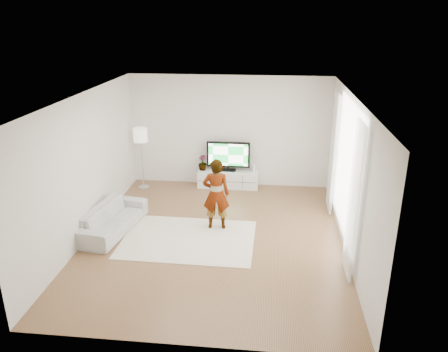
# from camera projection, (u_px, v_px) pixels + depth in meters

# --- Properties ---
(floor) EXTENTS (6.00, 6.00, 0.00)m
(floor) POSITION_uv_depth(u_px,v_px,m) (214.00, 238.00, 8.65)
(floor) COLOR olive
(floor) RESTS_ON ground
(ceiling) EXTENTS (6.00, 6.00, 0.00)m
(ceiling) POSITION_uv_depth(u_px,v_px,m) (213.00, 97.00, 7.67)
(ceiling) COLOR white
(ceiling) RESTS_ON wall_back
(wall_left) EXTENTS (0.02, 6.00, 2.80)m
(wall_left) POSITION_uv_depth(u_px,v_px,m) (85.00, 167.00, 8.41)
(wall_left) COLOR silver
(wall_left) RESTS_ON floor
(wall_right) EXTENTS (0.02, 6.00, 2.80)m
(wall_right) POSITION_uv_depth(u_px,v_px,m) (350.00, 177.00, 7.91)
(wall_right) COLOR silver
(wall_right) RESTS_ON floor
(wall_back) EXTENTS (5.00, 0.02, 2.80)m
(wall_back) POSITION_uv_depth(u_px,v_px,m) (229.00, 132.00, 10.96)
(wall_back) COLOR silver
(wall_back) RESTS_ON floor
(wall_front) EXTENTS (5.00, 0.02, 2.80)m
(wall_front) POSITION_uv_depth(u_px,v_px,m) (182.00, 254.00, 5.37)
(wall_front) COLOR silver
(wall_front) RESTS_ON floor
(window) EXTENTS (0.01, 2.60, 2.50)m
(window) POSITION_uv_depth(u_px,v_px,m) (347.00, 169.00, 8.17)
(window) COLOR white
(window) RESTS_ON wall_right
(curtain_near) EXTENTS (0.04, 0.70, 2.60)m
(curtain_near) POSITION_uv_depth(u_px,v_px,m) (354.00, 201.00, 7.01)
(curtain_near) COLOR white
(curtain_near) RESTS_ON floor
(curtain_far) EXTENTS (0.04, 0.70, 2.60)m
(curtain_far) POSITION_uv_depth(u_px,v_px,m) (333.00, 153.00, 9.43)
(curtain_far) COLOR white
(curtain_far) RESTS_ON floor
(media_console) EXTENTS (1.54, 0.44, 0.43)m
(media_console) POSITION_uv_depth(u_px,v_px,m) (228.00, 179.00, 11.15)
(media_console) COLOR silver
(media_console) RESTS_ON floor
(television) EXTENTS (1.08, 0.21, 0.76)m
(television) POSITION_uv_depth(u_px,v_px,m) (228.00, 155.00, 10.96)
(television) COLOR black
(television) RESTS_ON media_console
(game_console) EXTENTS (0.07, 0.15, 0.19)m
(game_console) POSITION_uv_depth(u_px,v_px,m) (255.00, 168.00, 10.97)
(game_console) COLOR white
(game_console) RESTS_ON media_console
(potted_plant) EXTENTS (0.27, 0.27, 0.39)m
(potted_plant) POSITION_uv_depth(u_px,v_px,m) (203.00, 163.00, 11.07)
(potted_plant) COLOR #3F7238
(potted_plant) RESTS_ON media_console
(rug) EXTENTS (2.60, 1.89, 0.01)m
(rug) POSITION_uv_depth(u_px,v_px,m) (189.00, 239.00, 8.61)
(rug) COLOR white
(rug) RESTS_ON floor
(player) EXTENTS (0.57, 0.41, 1.49)m
(player) POSITION_uv_depth(u_px,v_px,m) (216.00, 194.00, 8.82)
(player) COLOR #334772
(player) RESTS_ON rug
(sofa) EXTENTS (0.99, 1.94, 0.54)m
(sofa) POSITION_uv_depth(u_px,v_px,m) (112.00, 219.00, 8.86)
(sofa) COLOR beige
(sofa) RESTS_ON floor
(floor_lamp) EXTENTS (0.34, 0.34, 1.55)m
(floor_lamp) POSITION_uv_depth(u_px,v_px,m) (141.00, 138.00, 10.73)
(floor_lamp) COLOR silver
(floor_lamp) RESTS_ON floor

